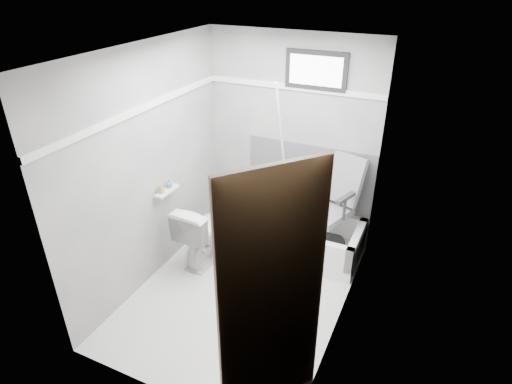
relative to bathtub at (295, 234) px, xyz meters
The scene contains 19 objects.
floor 0.98m from the bathtub, 103.89° to the right, with size 2.60×2.60×0.00m, color white.
ceiling 2.39m from the bathtub, 103.89° to the right, with size 2.60×2.60×0.00m, color silver.
wall_back 1.08m from the bathtub, 121.87° to the left, with size 2.00×0.02×2.40m, color slate.
wall_front 2.45m from the bathtub, 95.89° to the right, with size 2.00×0.02×2.40m, color slate.
wall_left 1.83m from the bathtub, 142.91° to the right, with size 0.02×2.60×2.40m, color slate.
wall_right 1.56m from the bathtub, 50.38° to the right, with size 0.02×2.60×2.40m, color slate.
bathtub is the anchor object (origin of this frame).
office_chair 0.54m from the bathtub, ahead, with size 0.62×0.62×1.08m, color slate, non-canonical shape.
toilet 1.05m from the bathtub, 145.20° to the right, with size 0.41×0.74×0.73m, color silver.
door 2.46m from the bathtub, 71.25° to the right, with size 0.78×0.78×2.00m, color #532E1E, non-canonical shape.
window 1.84m from the bathtub, 86.78° to the left, with size 0.66×0.04×0.40m, color black, non-canonical shape.
backerboard 0.69m from the bathtub, 86.82° to the left, with size 1.50×0.02×0.78m, color #4C4C4F.
trim_back 1.67m from the bathtub, 122.79° to the left, with size 2.00×0.02×0.06m, color white.
trim_left 2.22m from the bathtub, 142.61° to the right, with size 0.02×2.60×0.06m, color white.
pole 0.88m from the bathtub, 148.89° to the left, with size 0.02×0.02×1.95m, color white.
shelf 1.56m from the bathtub, 146.11° to the right, with size 0.10×0.32×0.03m, color silver.
soap_bottle_a 1.64m from the bathtub, 143.70° to the right, with size 0.05×0.05×0.11m, color #9A874D.
soap_bottle_b 1.56m from the bathtub, 148.42° to the right, with size 0.07×0.07×0.09m, color slate.
faucet 0.65m from the bathtub, 141.67° to the left, with size 0.26×0.10×0.16m, color silver, non-canonical shape.
Camera 1 is at (1.55, -3.02, 3.00)m, focal length 30.00 mm.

